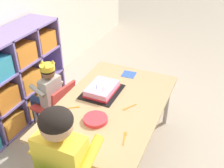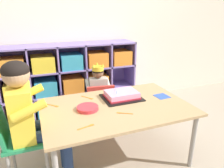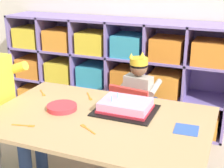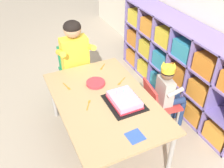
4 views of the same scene
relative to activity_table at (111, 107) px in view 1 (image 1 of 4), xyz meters
The scene contains 12 objects.
ground 0.51m from the activity_table, ahead, with size 16.00×16.00×0.00m, color tan.
activity_table is the anchor object (origin of this frame).
classroom_chair_blue 0.62m from the activity_table, 86.82° to the left, with size 0.38×0.38×0.58m.
child_with_crown 0.70m from the activity_table, 86.21° to the left, with size 0.32×0.32×0.80m.
adult_helper_seated 0.73m from the activity_table, behind, with size 0.44×0.40×1.05m.
birthday_cake_on_tray 0.20m from the activity_table, 50.81° to the left, with size 0.37×0.31×0.11m.
paper_plate_stack 0.27m from the activity_table, behind, with size 0.19×0.19×0.03m, color #DB333D.
paper_napkin_square 0.52m from the activity_table, ahead, with size 0.13×0.13×0.00m, color #3356B7.
fork_by_napkin 0.34m from the activity_table, 125.08° to the left, with size 0.10×0.12×0.00m.
fork_beside_plate_stack 0.43m from the activity_table, 143.03° to the right, with size 0.14×0.05×0.00m.
fork_at_table_front_edge 0.17m from the activity_table, 88.92° to the right, with size 0.13×0.08×0.00m.
fork_scattered_mid_table 0.57m from the activity_table, 158.49° to the left, with size 0.10×0.10×0.00m.
Camera 1 is at (-1.65, -0.74, 1.90)m, focal length 42.30 mm.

